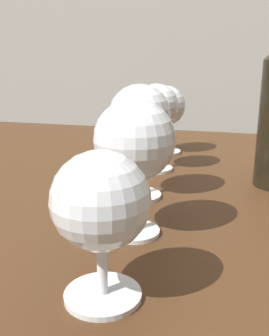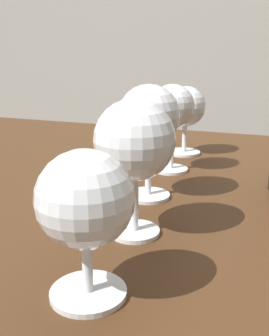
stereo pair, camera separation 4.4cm
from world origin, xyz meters
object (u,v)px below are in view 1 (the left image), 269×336
wine_glass_cabernet (134,142)px  wine_glass_rose (140,118)px  wine_glass_amber (166,108)px  wine_glass_white (157,109)px  wine_glass_merlot (101,204)px

wine_glass_cabernet → wine_glass_rose: wine_glass_rose is taller
wine_glass_rose → wine_glass_amber: 0.25m
wine_glass_white → wine_glass_amber: bearing=92.2°
wine_glass_merlot → wine_glass_rose: (-0.02, 0.24, 0.03)m
wine_glass_merlot → wine_glass_cabernet: wine_glass_cabernet is taller
wine_glass_merlot → wine_glass_amber: (-0.03, 0.49, 0.00)m
wine_glass_merlot → wine_glass_cabernet: (-0.00, 0.13, 0.02)m
wine_glass_rose → wine_glass_merlot: bearing=-84.3°
wine_glass_merlot → wine_glass_white: 0.38m
wine_glass_merlot → wine_glass_cabernet: bearing=91.4°
wine_glass_amber → wine_glass_white: bearing=-87.8°
wine_glass_cabernet → wine_glass_amber: wine_glass_cabernet is taller
wine_glass_cabernet → wine_glass_merlot: bearing=-88.6°
wine_glass_rose → wine_glass_white: wine_glass_rose is taller
wine_glass_rose → wine_glass_white: size_ratio=1.08×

